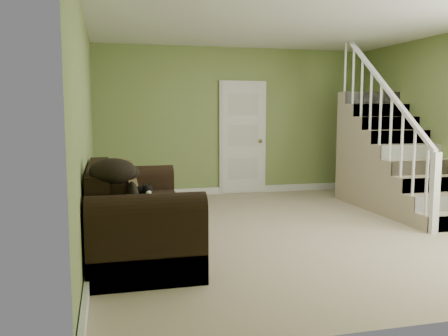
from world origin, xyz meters
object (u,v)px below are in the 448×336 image
sofa (134,218)px  banana (170,211)px  side_table (114,194)px  cat (143,193)px

sofa → banana: bearing=-60.4°
sofa → side_table: bearing=95.3°
side_table → cat: bearing=-80.8°
cat → banana: cat is taller
cat → side_table: bearing=86.7°
sofa → banana: size_ratio=10.74×
side_table → cat: size_ratio=1.65×
banana → cat: bearing=106.0°
side_table → banana: side_table is taller
sofa → side_table: size_ratio=2.97×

